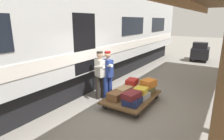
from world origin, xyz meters
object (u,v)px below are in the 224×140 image
suitcase_orange_carryall (148,83)px  baggage_tug (200,52)px  suitcase_brown_leather (115,96)px  porter_by_door (100,74)px  porter_in_overalls (107,73)px  suitcase_tan_vintage (124,91)px  suitcase_navy_fabric (132,101)px  luggage_cart (132,97)px  train_car (55,38)px  suitcase_gray_aluminum (140,95)px  suitcase_red_plastic (132,82)px  suitcase_cream_canvas (132,86)px  suitcase_yellow_case (141,90)px  suitcase_olive_duffel (147,89)px  suitcase_maroon_trunk (131,95)px

suitcase_orange_carryall → baggage_tug: baggage_tug is taller
suitcase_brown_leather → porter_by_door: bearing=-22.9°
porter_in_overalls → suitcase_orange_carryall: bearing=-153.8°
suitcase_tan_vintage → suitcase_navy_fabric: suitcase_tan_vintage is taller
luggage_cart → suitcase_navy_fabric: size_ratio=3.67×
suitcase_tan_vintage → suitcase_orange_carryall: suitcase_orange_carryall is taller
train_car → suitcase_gray_aluminum: size_ratio=40.83×
suitcase_red_plastic → porter_by_door: bearing=40.4°
suitcase_cream_canvas → suitcase_yellow_case: (-0.61, 0.55, 0.16)m
suitcase_gray_aluminum → suitcase_navy_fabric: bearing=90.0°
suitcase_navy_fabric → baggage_tug: bearing=-93.1°
porter_by_door → train_car: bearing=6.5°
suitcase_navy_fabric → suitcase_yellow_case: 0.61m
suitcase_navy_fabric → suitcase_red_plastic: size_ratio=1.20×
suitcase_navy_fabric → suitcase_orange_carryall: bearing=-91.7°
suitcase_orange_carryall → porter_in_overalls: (1.29, 0.63, 0.31)m
baggage_tug → suitcase_orange_carryall: bearing=86.7°
suitcase_cream_canvas → porter_by_door: (0.84, 0.78, 0.55)m
train_car → porter_by_door: train_car is taller
suitcase_gray_aluminum → suitcase_yellow_case: (-0.00, -0.02, 0.17)m
suitcase_navy_fabric → porter_in_overalls: (1.25, -0.51, 0.55)m
train_car → suitcase_red_plastic: bearing=-161.2°
suitcase_tan_vintage → suitcase_cream_canvas: bearing=-90.0°
porter_in_overalls → porter_by_door: 0.25m
suitcase_cream_canvas → porter_by_door: 1.27m
porter_in_overalls → porter_by_door: same height
luggage_cart → porter_in_overalls: bearing=3.2°
suitcase_olive_duffel → luggage_cart: bearing=62.0°
suitcase_navy_fabric → baggage_tug: (-0.50, -9.28, 0.25)m
suitcase_brown_leather → suitcase_cream_canvas: size_ratio=0.75×
suitcase_maroon_trunk → porter_in_overalls: bearing=-23.3°
luggage_cart → suitcase_red_plastic: 0.68m
suitcase_olive_duffel → baggage_tug: baggage_tug is taller
luggage_cart → train_car: bearing=8.0°
porter_in_overalls → luggage_cart: bearing=-176.8°
train_car → luggage_cart: 3.62m
train_car → porter_in_overalls: size_ratio=12.09×
suitcase_brown_leather → suitcase_red_plastic: suitcase_red_plastic is taller
suitcase_gray_aluminum → suitcase_yellow_case: size_ratio=1.22×
suitcase_yellow_case → suitcase_brown_leather: bearing=44.0°
luggage_cart → suitcase_navy_fabric: (-0.30, 0.57, 0.14)m
baggage_tug → suitcase_brown_leather: bearing=83.2°
suitcase_gray_aluminum → suitcase_red_plastic: suitcase_red_plastic is taller
suitcase_cream_canvas → baggage_tug: (-1.10, -8.14, 0.25)m
suitcase_gray_aluminum → baggage_tug: bearing=-93.3°
suitcase_tan_vintage → suitcase_orange_carryall: (-0.64, -0.58, 0.22)m
suitcase_olive_duffel → train_car: bearing=16.4°
suitcase_gray_aluminum → suitcase_olive_duffel: suitcase_olive_duffel is taller
suitcase_cream_canvas → suitcase_gray_aluminum: bearing=136.7°
suitcase_olive_duffel → suitcase_maroon_trunk: suitcase_maroon_trunk is taller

